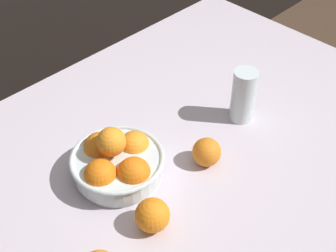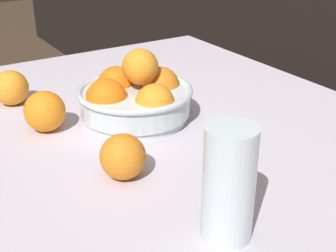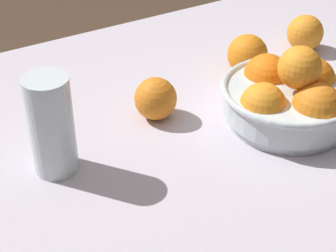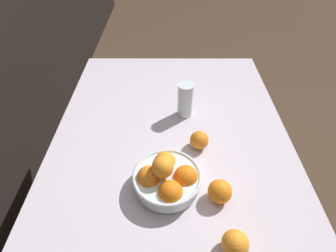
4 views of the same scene
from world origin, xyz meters
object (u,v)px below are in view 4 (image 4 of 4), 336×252
orange_loose_aside (199,140)px  fruit_bowl (167,179)px  orange_loose_near_bowl (235,243)px  orange_loose_front (220,191)px  juice_glass (185,102)px

orange_loose_aside → fruit_bowl: bearing=146.5°
orange_loose_near_bowl → orange_loose_front: orange_loose_front is taller
juice_glass → orange_loose_aside: size_ratio=2.13×
juice_glass → orange_loose_front: (-0.44, -0.09, -0.03)m
orange_loose_front → orange_loose_aside: orange_loose_front is taller
orange_loose_near_bowl → juice_glass: bearing=10.6°
fruit_bowl → orange_loose_near_bowl: (-0.21, -0.19, -0.01)m
fruit_bowl → orange_loose_aside: (0.19, -0.13, -0.01)m
fruit_bowl → juice_glass: bearing=-11.3°
juice_glass → orange_loose_near_bowl: bearing=-169.4°
orange_loose_near_bowl → orange_loose_aside: size_ratio=1.03×
juice_glass → orange_loose_aside: juice_glass is taller
orange_loose_near_bowl → orange_loose_aside: bearing=9.3°
fruit_bowl → orange_loose_aside: 0.23m
juice_glass → orange_loose_near_bowl: size_ratio=2.07×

